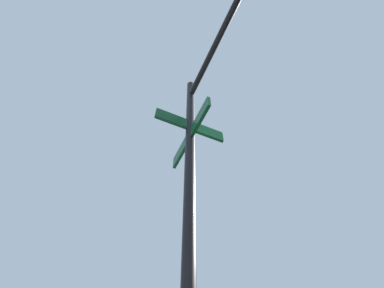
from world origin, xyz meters
name	(u,v)px	position (x,y,z in m)	size (l,w,h in m)	color
traffic_signal_near	(229,69)	(-6.61, -6.00, 3.66)	(2.51, 1.67, 5.21)	black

